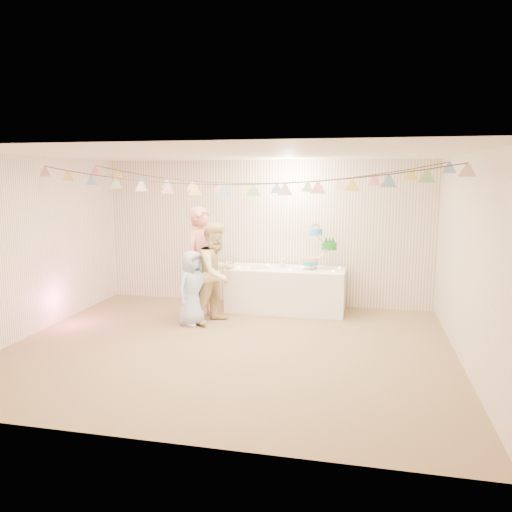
% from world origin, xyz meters
% --- Properties ---
extents(floor, '(6.00, 6.00, 0.00)m').
position_xyz_m(floor, '(0.00, 0.00, 0.00)').
color(floor, olive).
rests_on(floor, ground).
extents(ceiling, '(6.00, 6.00, 0.00)m').
position_xyz_m(ceiling, '(0.00, 0.00, 2.60)').
color(ceiling, silver).
rests_on(ceiling, ground).
extents(back_wall, '(6.00, 6.00, 0.00)m').
position_xyz_m(back_wall, '(0.00, 2.50, 1.30)').
color(back_wall, white).
rests_on(back_wall, ground).
extents(front_wall, '(6.00, 6.00, 0.00)m').
position_xyz_m(front_wall, '(0.00, -2.50, 1.30)').
color(front_wall, white).
rests_on(front_wall, ground).
extents(left_wall, '(5.00, 5.00, 0.00)m').
position_xyz_m(left_wall, '(-3.00, 0.00, 1.30)').
color(left_wall, white).
rests_on(left_wall, ground).
extents(right_wall, '(5.00, 5.00, 0.00)m').
position_xyz_m(right_wall, '(3.00, 0.00, 1.30)').
color(right_wall, white).
rests_on(right_wall, ground).
extents(table, '(2.01, 0.80, 0.75)m').
position_xyz_m(table, '(0.46, 2.03, 0.38)').
color(table, white).
rests_on(table, floor).
extents(cake_stand, '(0.65, 0.38, 0.72)m').
position_xyz_m(cake_stand, '(1.01, 2.08, 1.11)').
color(cake_stand, silver).
rests_on(cake_stand, table).
extents(cake_bottom, '(0.31, 0.31, 0.15)m').
position_xyz_m(cake_bottom, '(0.86, 2.02, 0.84)').
color(cake_bottom, '#26B5B2').
rests_on(cake_bottom, cake_stand).
extents(cake_middle, '(0.27, 0.27, 0.22)m').
position_xyz_m(cake_middle, '(1.19, 2.17, 1.11)').
color(cake_middle, '#1C7E1B').
rests_on(cake_middle, cake_stand).
extents(cake_top_tier, '(0.25, 0.25, 0.19)m').
position_xyz_m(cake_top_tier, '(0.95, 2.05, 1.38)').
color(cake_top_tier, '#49AFE7').
rests_on(cake_top_tier, cake_stand).
extents(platter, '(0.31, 0.31, 0.02)m').
position_xyz_m(platter, '(-0.00, 1.98, 0.76)').
color(platter, white).
rests_on(platter, table).
extents(posy, '(0.15, 0.15, 0.17)m').
position_xyz_m(posy, '(0.39, 2.08, 0.83)').
color(posy, white).
rests_on(posy, table).
extents(person_adult_a, '(0.72, 0.80, 1.84)m').
position_xyz_m(person_adult_a, '(-0.80, 1.31, 0.92)').
color(person_adult_a, '#D27A6D').
rests_on(person_adult_a, floor).
extents(person_adult_b, '(0.88, 0.97, 1.61)m').
position_xyz_m(person_adult_b, '(-0.51, 1.12, 0.80)').
color(person_adult_b, '#DFC589').
rests_on(person_adult_b, floor).
extents(person_child, '(0.59, 0.68, 1.18)m').
position_xyz_m(person_child, '(-0.84, 0.91, 0.59)').
color(person_child, '#A7C8ED').
rests_on(person_child, floor).
extents(bunting_back, '(5.60, 1.10, 0.40)m').
position_xyz_m(bunting_back, '(0.00, 1.10, 2.35)').
color(bunting_back, pink).
rests_on(bunting_back, ceiling).
extents(bunting_front, '(5.60, 0.90, 0.36)m').
position_xyz_m(bunting_front, '(0.00, -0.20, 2.32)').
color(bunting_front, '#72A5E5').
rests_on(bunting_front, ceiling).
extents(tealight_0, '(0.04, 0.04, 0.03)m').
position_xyz_m(tealight_0, '(-0.34, 1.88, 0.77)').
color(tealight_0, '#FFD88C').
rests_on(tealight_0, table).
extents(tealight_1, '(0.04, 0.04, 0.03)m').
position_xyz_m(tealight_1, '(0.11, 2.21, 0.77)').
color(tealight_1, '#FFD88C').
rests_on(tealight_1, table).
extents(tealight_2, '(0.04, 0.04, 0.03)m').
position_xyz_m(tealight_2, '(0.56, 1.81, 0.77)').
color(tealight_2, '#FFD88C').
rests_on(tealight_2, table).
extents(tealight_3, '(0.04, 0.04, 0.03)m').
position_xyz_m(tealight_3, '(0.81, 2.25, 0.77)').
color(tealight_3, '#FFD88C').
rests_on(tealight_3, table).
extents(tealight_4, '(0.04, 0.04, 0.03)m').
position_xyz_m(tealight_4, '(1.28, 1.85, 0.77)').
color(tealight_4, '#FFD88C').
rests_on(tealight_4, table).
extents(tealight_5, '(0.04, 0.04, 0.03)m').
position_xyz_m(tealight_5, '(1.36, 2.18, 0.77)').
color(tealight_5, '#FFD88C').
rests_on(tealight_5, table).
extents(tealight_6, '(0.04, 0.04, 0.03)m').
position_xyz_m(tealight_6, '(0.74, 2.11, 0.77)').
color(tealight_6, '#FFD88C').
rests_on(tealight_6, table).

